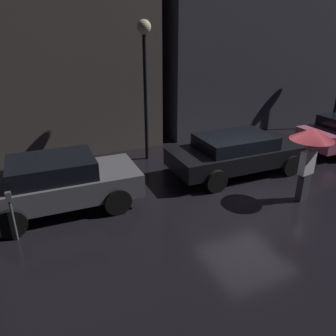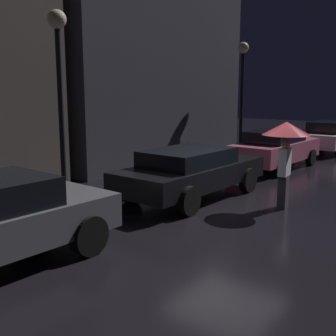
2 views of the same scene
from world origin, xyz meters
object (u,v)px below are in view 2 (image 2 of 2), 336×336
at_px(parked_car_pink, 276,148).
at_px(parked_car_white, 330,136).
at_px(parked_car_black, 191,171).
at_px(street_lamp_far, 242,74).
at_px(pedestrian_with_umbrella, 286,139).
at_px(street_lamp_near, 59,65).

relative_size(parked_car_pink, parked_car_white, 1.03).
height_order(parked_car_black, parked_car_pink, parked_car_pink).
bearing_deg(parked_car_white, street_lamp_far, 140.60).
distance_m(pedestrian_with_umbrella, street_lamp_near, 5.79).
bearing_deg(street_lamp_near, pedestrian_with_umbrella, -59.34).
height_order(parked_car_pink, street_lamp_near, street_lamp_near).
xyz_separation_m(parked_car_black, parked_car_white, (10.96, -0.15, 0.01)).
xyz_separation_m(parked_car_white, street_lamp_far, (-3.50, 2.75, 2.77)).
xyz_separation_m(pedestrian_with_umbrella, street_lamp_near, (-2.82, 4.76, 1.73)).
height_order(pedestrian_with_umbrella, street_lamp_far, street_lamp_far).
distance_m(parked_car_pink, street_lamp_near, 8.50).
bearing_deg(street_lamp_near, parked_car_white, -10.97).
xyz_separation_m(parked_car_black, parked_car_pink, (5.44, 0.05, 0.01)).
xyz_separation_m(parked_car_black, pedestrian_with_umbrella, (0.55, -2.35, 0.97)).
relative_size(parked_car_white, street_lamp_far, 0.88).
distance_m(parked_car_pink, parked_car_white, 5.52).
bearing_deg(parked_car_black, parked_car_white, 0.09).
bearing_deg(pedestrian_with_umbrella, street_lamp_far, 28.56).
xyz_separation_m(pedestrian_with_umbrella, street_lamp_far, (6.91, 4.95, 1.81)).
height_order(parked_car_pink, street_lamp_far, street_lamp_far).
height_order(parked_car_black, street_lamp_far, street_lamp_far).
bearing_deg(street_lamp_far, pedestrian_with_umbrella, -144.41).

